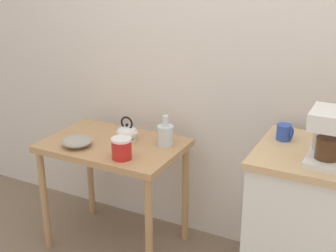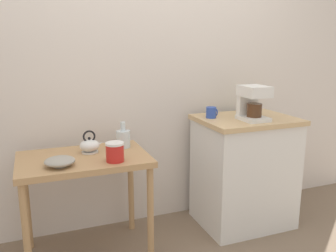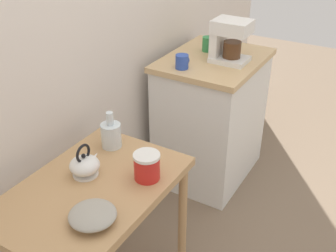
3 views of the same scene
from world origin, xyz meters
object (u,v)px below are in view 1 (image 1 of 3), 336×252
teakettle (127,133)px  mug_blue (284,132)px  canister_enamel (122,148)px  coffee_maker (330,134)px  bowl_stoneware (77,141)px  glass_carafe_vase (165,135)px

teakettle → mug_blue: 0.96m
canister_enamel → mug_blue: (0.83, 0.29, 0.14)m
coffee_maker → bowl_stoneware: bearing=-176.7°
mug_blue → teakettle: bearing=-177.5°
glass_carafe_vase → coffee_maker: bearing=-10.8°
mug_blue → coffee_maker: bearing=-36.2°
teakettle → coffee_maker: 1.23m
glass_carafe_vase → canister_enamel: bearing=-113.7°
bowl_stoneware → canister_enamel: 0.34m
teakettle → canister_enamel: teakettle is taller
canister_enamel → mug_blue: mug_blue is taller
bowl_stoneware → teakettle: 0.31m
bowl_stoneware → mug_blue: bearing=12.7°
teakettle → mug_blue: (0.95, 0.04, 0.16)m
bowl_stoneware → canister_enamel: size_ratio=1.49×
glass_carafe_vase → mug_blue: size_ratio=2.20×
bowl_stoneware → mug_blue: size_ratio=2.16×
bowl_stoneware → canister_enamel: (0.33, -0.03, 0.03)m
canister_enamel → coffee_maker: coffee_maker is taller
glass_carafe_vase → coffee_maker: 1.00m
bowl_stoneware → teakettle: bearing=45.5°
bowl_stoneware → glass_carafe_vase: 0.53m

